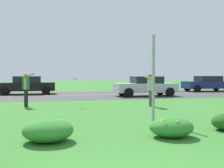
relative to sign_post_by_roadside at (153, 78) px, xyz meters
The scene contains 12 objects.
ground_plane 4.45m from the sign_post_by_roadside, 126.53° to the left, with size 120.00×120.00×0.00m, color #387A2D.
highway_strip 12.89m from the sign_post_by_roadside, 101.26° to the left, with size 120.00×8.95×0.01m, color #424244.
highway_center_stripe 12.88m from the sign_post_by_roadside, 101.26° to the left, with size 120.00×0.16×0.00m, color yellow.
daylily_clump_front_left 4.26m from the sign_post_by_roadside, 149.14° to the right, with size 1.20×1.16×0.54m.
daylily_clump_front_center 2.66m from the sign_post_by_roadside, 100.65° to the right, with size 1.14×1.02×0.51m.
sign_post_by_roadside is the anchor object (origin of this frame).
person_thrower_green_shirt 7.13m from the sign_post_by_roadside, 129.12° to the left, with size 0.60×0.53×1.70m.
person_catcher_red_cap_gray_shirt 4.51m from the sign_post_by_roadside, 69.67° to the left, with size 0.58×0.52×1.58m.
frisbee_red 5.57m from the sign_post_by_roadside, 112.34° to the left, with size 0.24×0.24×0.10m.
car_navy_leftmost 18.46m from the sign_post_by_roadside, 52.15° to the left, with size 4.50×2.00×1.45m.
car_silver_center_left 11.18m from the sign_post_by_roadside, 70.93° to the left, with size 4.50×2.00×1.45m.
car_black_center_right 15.43m from the sign_post_by_roadside, 109.07° to the left, with size 4.50×2.00×1.45m.
Camera 1 is at (-1.07, -3.04, 1.60)m, focal length 44.71 mm.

